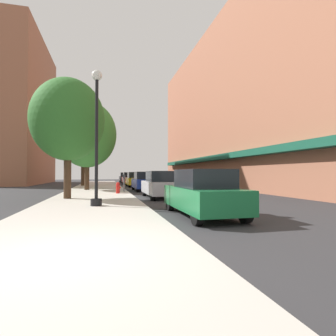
{
  "coord_description": "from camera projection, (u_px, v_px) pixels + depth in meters",
  "views": [
    {
      "loc": [
        0.59,
        -4.82,
        1.52
      ],
      "look_at": [
        7.35,
        22.9,
        2.1
      ],
      "focal_mm": 28.03,
      "sensor_mm": 36.0,
      "label": 1
    }
  ],
  "objects": [
    {
      "name": "car_blue",
      "position": [
        144.0,
        181.0,
        22.94
      ],
      "size": [
        1.8,
        4.3,
        1.66
      ],
      "rotation": [
        0.0,
        0.0,
        0.01
      ],
      "color": "black",
      "rests_on": "ground"
    },
    {
      "name": "ground_plane",
      "position": [
        144.0,
        191.0,
        22.94
      ],
      "size": [
        90.0,
        90.0,
        0.0
      ],
      "primitive_type": "plane",
      "color": "#2D2D30"
    },
    {
      "name": "building_right_brick",
      "position": [
        235.0,
        107.0,
        29.61
      ],
      "size": [
        6.8,
        40.0,
        18.05
      ],
      "color": "#9E6047",
      "rests_on": "ground"
    },
    {
      "name": "parking_meter_far",
      "position": [
        123.0,
        181.0,
        20.39
      ],
      "size": [
        0.14,
        0.09,
        1.31
      ],
      "color": "slate",
      "rests_on": "sidewalk_slab"
    },
    {
      "name": "tree_mid",
      "position": [
        87.0,
        134.0,
        22.44
      ],
      "size": [
        4.95,
        4.95,
        7.59
      ],
      "color": "#422D1E",
      "rests_on": "sidewalk_slab"
    },
    {
      "name": "car_yellow",
      "position": [
        135.0,
        180.0,
        29.83
      ],
      "size": [
        1.8,
        4.3,
        1.66
      ],
      "rotation": [
        0.0,
        0.0,
        0.01
      ],
      "color": "black",
      "rests_on": "ground"
    },
    {
      "name": "car_silver",
      "position": [
        161.0,
        185.0,
        16.27
      ],
      "size": [
        1.8,
        4.3,
        1.66
      ],
      "rotation": [
        0.0,
        0.0,
        -0.02
      ],
      "color": "black",
      "rests_on": "ground"
    },
    {
      "name": "car_red",
      "position": [
        129.0,
        178.0,
        36.82
      ],
      "size": [
        1.8,
        4.3,
        1.66
      ],
      "rotation": [
        0.0,
        0.0,
        0.02
      ],
      "color": "black",
      "rests_on": "ground"
    },
    {
      "name": "building_far_background",
      "position": [
        22.0,
        112.0,
        38.05
      ],
      "size": [
        6.8,
        18.0,
        20.78
      ],
      "color": "#9E6047",
      "rests_on": "ground"
    },
    {
      "name": "tree_far",
      "position": [
        68.0,
        120.0,
        14.66
      ],
      "size": [
        4.02,
        4.02,
        6.72
      ],
      "color": "#422D1E",
      "rests_on": "sidewalk_slab"
    },
    {
      "name": "parking_meter_near",
      "position": [
        124.0,
        181.0,
        19.54
      ],
      "size": [
        0.14,
        0.09,
        1.31
      ],
      "color": "slate",
      "rests_on": "sidewalk_slab"
    },
    {
      "name": "sidewalk_slab",
      "position": [
        97.0,
        190.0,
        22.97
      ],
      "size": [
        4.8,
        50.0,
        0.12
      ],
      "primitive_type": "cube",
      "color": "#B7B2A8",
      "rests_on": "ground"
    },
    {
      "name": "lamppost",
      "position": [
        97.0,
        135.0,
        11.37
      ],
      "size": [
        0.48,
        0.48,
        5.9
      ],
      "color": "black",
      "rests_on": "sidewalk_slab"
    },
    {
      "name": "fire_hydrant",
      "position": [
        118.0,
        188.0,
        18.32
      ],
      "size": [
        0.33,
        0.26,
        0.79
      ],
      "color": "red",
      "rests_on": "sidewalk_slab"
    },
    {
      "name": "tree_near",
      "position": [
        83.0,
        139.0,
        29.94
      ],
      "size": [
        4.82,
        4.82,
        8.14
      ],
      "color": "#422D1E",
      "rests_on": "sidewalk_slab"
    },
    {
      "name": "car_green",
      "position": [
        203.0,
        193.0,
        9.32
      ],
      "size": [
        1.8,
        4.3,
        1.66
      ],
      "rotation": [
        0.0,
        0.0,
        0.04
      ],
      "color": "black",
      "rests_on": "ground"
    },
    {
      "name": "car_black",
      "position": [
        125.0,
        178.0,
        43.79
      ],
      "size": [
        1.8,
        4.3,
        1.66
      ],
      "rotation": [
        0.0,
        0.0,
        0.03
      ],
      "color": "black",
      "rests_on": "ground"
    }
  ]
}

